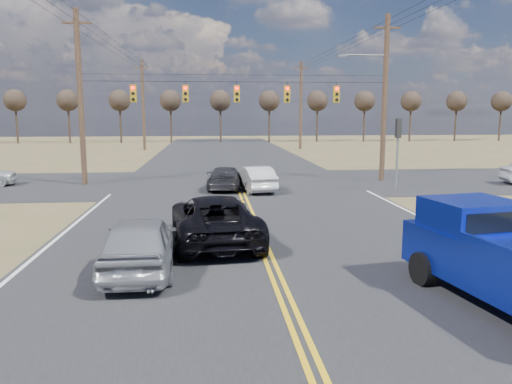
{
  "coord_description": "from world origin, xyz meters",
  "views": [
    {
      "loc": [
        -1.67,
        -11.93,
        4.2
      ],
      "look_at": [
        -0.09,
        4.94,
        1.5
      ],
      "focal_mm": 35.0,
      "sensor_mm": 36.0,
      "label": 1
    }
  ],
  "objects": [
    {
      "name": "white_car_queue",
      "position": [
        0.8,
        14.7,
        0.68
      ],
      "size": [
        2.06,
        4.31,
        1.36
      ],
      "primitive_type": "imported",
      "rotation": [
        0.0,
        0.0,
        3.29
      ],
      "color": "#BCBCBC",
      "rests_on": "ground"
    },
    {
      "name": "pickup_truck",
      "position": [
        4.77,
        -2.08,
        1.05
      ],
      "size": [
        3.04,
        6.01,
        2.15
      ],
      "rotation": [
        0.0,
        0.0,
        0.17
      ],
      "color": "black",
      "rests_on": "ground"
    },
    {
      "name": "dgrey_car_queue",
      "position": [
        -0.8,
        15.5,
        0.63
      ],
      "size": [
        2.27,
        4.51,
        1.26
      ],
      "primitive_type": "imported",
      "rotation": [
        0.0,
        0.0,
        3.02
      ],
      "color": "#2B2B2F",
      "rests_on": "ground"
    },
    {
      "name": "signal_gantry",
      "position": [
        0.5,
        17.79,
        5.06
      ],
      "size": [
        19.6,
        4.83,
        10.0
      ],
      "color": "#473323",
      "rests_on": "ground"
    },
    {
      "name": "road_cross",
      "position": [
        0.0,
        18.0,
        0.0
      ],
      "size": [
        120.0,
        12.0,
        0.02
      ],
      "primitive_type": "cube",
      "color": "#28282B",
      "rests_on": "ground"
    },
    {
      "name": "road_main",
      "position": [
        0.0,
        10.0,
        0.0
      ],
      "size": [
        14.0,
        120.0,
        0.02
      ],
      "primitive_type": "cube",
      "color": "#28282B",
      "rests_on": "ground"
    },
    {
      "name": "black_suv",
      "position": [
        -1.53,
        3.98,
        0.79
      ],
      "size": [
        3.17,
        5.89,
        1.57
      ],
      "primitive_type": "imported",
      "rotation": [
        0.0,
        0.0,
        3.24
      ],
      "color": "black",
      "rests_on": "ground"
    },
    {
      "name": "utility_poles",
      "position": [
        0.0,
        17.0,
        5.23
      ],
      "size": [
        19.6,
        58.32,
        10.0
      ],
      "color": "#473323",
      "rests_on": "ground"
    },
    {
      "name": "ground",
      "position": [
        0.0,
        0.0,
        0.0
      ],
      "size": [
        160.0,
        160.0,
        0.0
      ],
      "primitive_type": "plane",
      "color": "brown",
      "rests_on": "ground"
    },
    {
      "name": "silver_suv",
      "position": [
        -3.53,
        1.13,
        0.78
      ],
      "size": [
        1.92,
        4.62,
        1.56
      ],
      "primitive_type": "imported",
      "rotation": [
        0.0,
        0.0,
        3.16
      ],
      "color": "gray",
      "rests_on": "ground"
    },
    {
      "name": "treeline",
      "position": [
        0.0,
        26.96,
        5.7
      ],
      "size": [
        87.0,
        117.8,
        7.4
      ],
      "color": "#33261C",
      "rests_on": "ground"
    }
  ]
}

